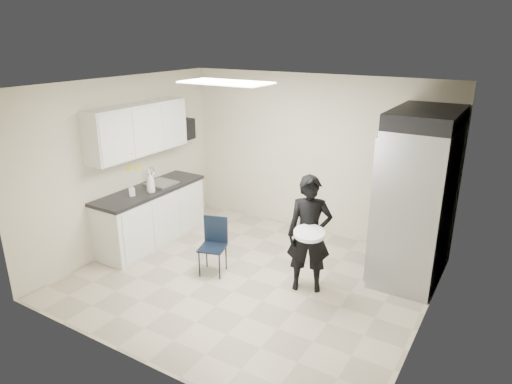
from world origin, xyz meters
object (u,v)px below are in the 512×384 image
Objects in this scene: folding_chair at (212,248)px; commercial_fridge at (416,203)px; man_tuxedo at (309,234)px; lower_counter at (152,217)px.

commercial_fridge is at bearing 13.60° from folding_chair.
commercial_fridge is 2.72× the size of folding_chair.
commercial_fridge is 1.53m from man_tuxedo.
man_tuxedo reaches higher than lower_counter.
lower_counter is 2.46× the size of folding_chair.
man_tuxedo is at bearing -3.39° from folding_chair.
commercial_fridge reaches higher than folding_chair.
folding_chair is (-2.35, -1.40, -0.66)m from commercial_fridge.
lower_counter reaches higher than folding_chair.
lower_counter is at bearing -164.12° from commercial_fridge.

